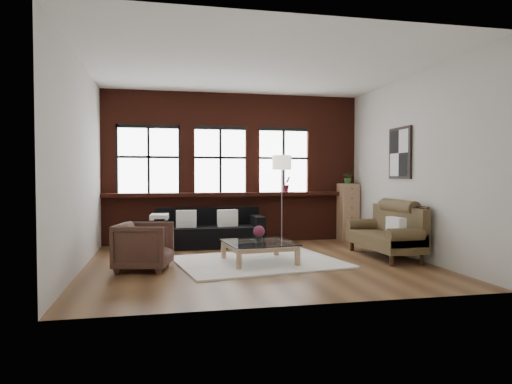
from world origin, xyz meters
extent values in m
plane|color=brown|center=(0.00, 0.00, 0.00)|extent=(5.50, 5.50, 0.00)
plane|color=white|center=(0.00, 0.00, 3.20)|extent=(5.50, 5.50, 0.00)
plane|color=beige|center=(0.00, 2.50, 1.60)|extent=(5.50, 0.00, 5.50)
plane|color=beige|center=(0.00, -2.50, 1.60)|extent=(5.50, 0.00, 5.50)
plane|color=beige|center=(-2.75, 0.00, 1.60)|extent=(0.00, 5.00, 5.00)
plane|color=beige|center=(2.75, 0.00, 1.60)|extent=(0.00, 5.00, 5.00)
cube|color=#4B1B11|center=(0.00, 2.35, 1.04)|extent=(5.50, 0.30, 0.08)
cube|color=silver|center=(0.03, 0.03, 0.01)|extent=(2.90, 2.45, 0.03)
cube|color=white|center=(-1.06, 1.80, 0.58)|extent=(0.41, 0.16, 0.34)
cube|color=white|center=(-0.24, 1.80, 0.58)|extent=(0.42, 0.21, 0.34)
cube|color=white|center=(2.22, -0.48, 0.59)|extent=(0.18, 0.39, 0.34)
imported|color=#412920|center=(-1.81, -0.21, 0.37)|extent=(0.95, 0.93, 0.73)
imported|color=#B2B2B2|center=(0.02, -0.02, 0.42)|extent=(0.15, 0.15, 0.14)
sphere|color=maroon|center=(0.02, -0.02, 0.52)|extent=(0.19, 0.19, 0.19)
cube|color=#A27B58|center=(2.52, 2.18, 0.63)|extent=(0.39, 0.39, 1.26)
imported|color=#2D5923|center=(2.52, 2.18, 1.41)|extent=(0.30, 0.27, 0.29)
imported|color=maroon|center=(1.14, 2.32, 1.25)|extent=(0.24, 0.22, 0.35)
camera|label=1|loc=(-1.55, -7.30, 1.44)|focal=32.00mm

